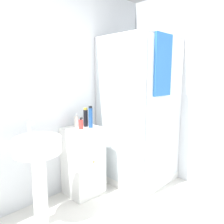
% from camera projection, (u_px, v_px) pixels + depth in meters
% --- Properties ---
extents(wall_back, '(6.40, 0.06, 2.50)m').
position_uv_depth(wall_back, '(33.00, 93.00, 2.34)').
color(wall_back, silver).
rests_on(wall_back, ground_plane).
extents(shower_enclosure, '(0.83, 0.86, 1.92)m').
position_uv_depth(shower_enclosure, '(139.00, 142.00, 2.92)').
color(shower_enclosure, white).
rests_on(shower_enclosure, ground_plane).
extents(vanity_cabinet, '(0.41, 0.40, 0.82)m').
position_uv_depth(vanity_cabinet, '(83.00, 161.00, 2.66)').
color(vanity_cabinet, white).
rests_on(vanity_cabinet, ground_plane).
extents(sink, '(0.43, 0.43, 1.00)m').
position_uv_depth(sink, '(38.00, 160.00, 2.04)').
color(sink, white).
rests_on(sink, ground_plane).
extents(soap_dispenser, '(0.05, 0.05, 0.14)m').
position_uv_depth(soap_dispenser, '(81.00, 124.00, 2.52)').
color(soap_dispenser, red).
rests_on(soap_dispenser, vanity_cabinet).
extents(shampoo_bottle_tall_black, '(0.05, 0.05, 0.23)m').
position_uv_depth(shampoo_bottle_tall_black, '(86.00, 117.00, 2.63)').
color(shampoo_bottle_tall_black, black).
rests_on(shampoo_bottle_tall_black, vanity_cabinet).
extents(shampoo_bottle_blue, '(0.05, 0.05, 0.26)m').
position_uv_depth(shampoo_bottle_blue, '(91.00, 117.00, 2.58)').
color(shampoo_bottle_blue, '#1E4C93').
rests_on(shampoo_bottle_blue, vanity_cabinet).
extents(lotion_bottle_white, '(0.06, 0.06, 0.16)m').
position_uv_depth(lotion_bottle_white, '(76.00, 121.00, 2.62)').
color(lotion_bottle_white, white).
rests_on(lotion_bottle_white, vanity_cabinet).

